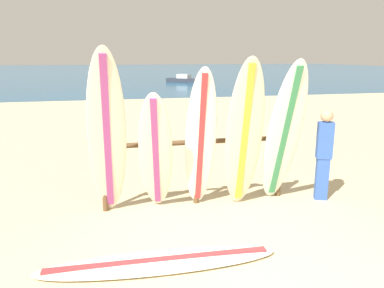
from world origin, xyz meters
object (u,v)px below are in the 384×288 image
Objects in this scene: surfboard_leaning_far_left at (107,136)px; surfboard_leaning_center_right at (284,135)px; beachgoer_standing at (324,151)px; surfboard_leaning_left at (156,154)px; surfboard_leaning_center at (244,135)px; surfboard_lying_on_sand at (159,262)px; surfboard_rack at (196,158)px; surfboard_leaning_center_left at (201,140)px; small_boat_offshore at (184,79)px.

surfboard_leaning_far_left is 2.65m from surfboard_leaning_center_right.
surfboard_leaning_left is at bearing -179.65° from beachgoer_standing.
surfboard_leaning_left is 1.25× the size of beachgoer_standing.
surfboard_leaning_far_left reaches higher than surfboard_leaning_center.
surfboard_leaning_left is 2.75m from beachgoer_standing.
surfboard_leaning_center_right reaches higher than surfboard_lying_on_sand.
surfboard_rack is at bearing 171.54° from beachgoer_standing.
surfboard_leaning_far_left is 2.01m from surfboard_leaning_center.
surfboard_leaning_far_left is 1.12× the size of surfboard_leaning_center_left.
surfboard_leaning_left reaches higher than surfboard_rack.
surfboard_leaning_far_left is 0.74m from surfboard_leaning_left.
surfboard_leaning_left is (0.68, 0.01, -0.29)m from surfboard_leaning_far_left.
surfboard_lying_on_sand is (-2.13, -1.32, -1.12)m from surfboard_leaning_center_right.
surfboard_leaning_left is 1.98m from surfboard_leaning_center_right.
beachgoer_standing is (2.91, 1.41, 0.80)m from surfboard_lying_on_sand.
surfboard_leaning_far_left is at bearing -179.60° from beachgoer_standing.
surfboard_leaning_center_left is 0.66m from surfboard_leaning_center.
surfboard_leaning_center_left is 0.94× the size of surfboard_leaning_center.
surfboard_leaning_center reaches higher than surfboard_rack.
surfboard_leaning_far_left is at bearing -176.87° from surfboard_leaning_center_left.
surfboard_leaning_center_right is at bearing -98.53° from small_boat_offshore.
surfboard_rack is 0.43m from surfboard_leaning_center_left.
surfboard_lying_on_sand is at bearing -120.19° from surfboard_leaning_center_left.
surfboard_leaning_center is at bearing -12.66° from surfboard_leaning_center_left.
beachgoer_standing is at bearing 7.13° from surfboard_leaning_center_right.
small_boat_offshore is (6.17, 27.94, -0.69)m from surfboard_leaning_left.
surfboard_rack is at bearing 13.66° from surfboard_leaning_far_left.
small_boat_offshore is (6.85, 27.95, -0.98)m from surfboard_leaning_far_left.
surfboard_leaning_far_left is at bearing -179.40° from surfboard_leaning_left.
surfboard_lying_on_sand is (-0.85, -1.72, -0.72)m from surfboard_rack.
surfboard_leaning_far_left is (-1.36, -0.33, 0.48)m from surfboard_rack.
surfboard_leaning_center_left is 1.46× the size of beachgoer_standing.
surfboard_leaning_center_right is (1.97, -0.08, 0.21)m from surfboard_leaning_left.
surfboard_leaning_center is 2.29m from surfboard_lying_on_sand.
surfboard_lying_on_sand is (-0.16, -1.40, -0.91)m from surfboard_leaning_left.
surfboard_leaning_far_left reaches higher than surfboard_rack.
surfboard_leaning_far_left is at bearing -166.34° from surfboard_rack.
surfboard_lying_on_sand is 0.92× the size of small_boat_offshore.
surfboard_leaning_center_left is at bearing 5.61° from surfboard_leaning_left.
surfboard_leaning_center_right is 2.75m from surfboard_lying_on_sand.
beachgoer_standing is at bearing 0.40° from surfboard_leaning_far_left.
surfboard_leaning_center_left is at bearing -88.37° from surfboard_rack.
surfboard_leaning_center reaches higher than surfboard_leaning_center_left.
small_boat_offshore is (3.43, 27.92, -0.57)m from beachgoer_standing.
surfboard_lying_on_sand is at bearing -102.19° from small_boat_offshore.
surfboard_leaning_far_left is 28.79m from small_boat_offshore.
surfboard_leaning_center_left reaches higher than small_boat_offshore.
beachgoer_standing is at bearing 25.95° from surfboard_lying_on_sand.
beachgoer_standing is (1.42, 0.09, -0.34)m from surfboard_leaning_center.
surfboard_leaning_center reaches higher than surfboard_leaning_left.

